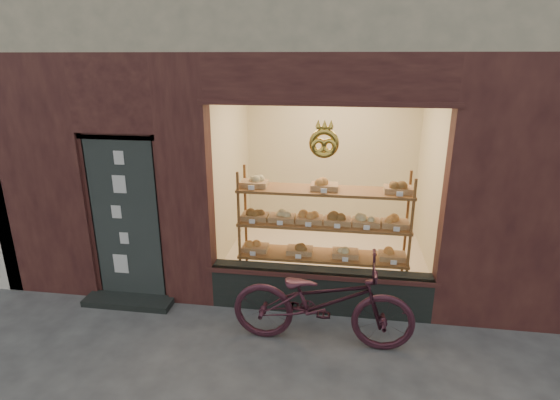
# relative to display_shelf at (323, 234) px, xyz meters

# --- Properties ---
(display_shelf) EXTENTS (2.20, 0.45, 1.70)m
(display_shelf) POSITION_rel_display_shelf_xyz_m (0.00, 0.00, 0.00)
(display_shelf) COLOR brown
(display_shelf) RESTS_ON ground
(bicycle) EXTENTS (2.00, 0.74, 1.04)m
(bicycle) POSITION_rel_display_shelf_xyz_m (0.06, -1.09, -0.33)
(bicycle) COLOR #33151F
(bicycle) RESTS_ON ground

